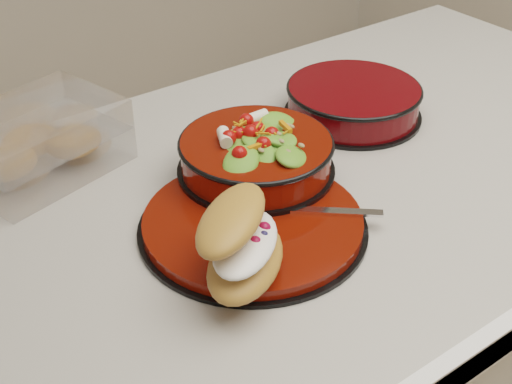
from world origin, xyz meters
TOP-DOWN VIEW (x-y plane):
  - island_counter at (0.00, -0.00)m, footprint 1.24×0.74m
  - dinner_plate at (-0.22, -0.06)m, footprint 0.30×0.30m
  - salad_bowl at (-0.15, 0.03)m, footprint 0.22×0.22m
  - croissant at (-0.29, -0.14)m, footprint 0.16×0.17m
  - fork at (-0.15, -0.09)m, footprint 0.14×0.13m
  - pastry_box at (-0.38, 0.24)m, footprint 0.25×0.21m
  - extra_bowl at (0.10, 0.09)m, footprint 0.23×0.23m

SIDE VIEW (x-z plane):
  - island_counter at x=0.00m, z-range 0.00..0.91m
  - dinner_plate at x=-0.22m, z-range 0.90..0.92m
  - fork at x=-0.15m, z-range 0.92..0.92m
  - extra_bowl at x=0.10m, z-range 0.90..0.96m
  - pastry_box at x=-0.38m, z-range 0.90..0.99m
  - salad_bowl at x=-0.15m, z-range 0.91..1.00m
  - croissant at x=-0.29m, z-range 0.92..1.01m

